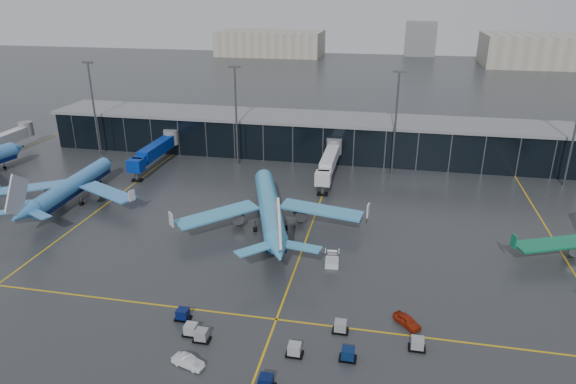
% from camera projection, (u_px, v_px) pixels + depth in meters
% --- Properties ---
extents(ground, '(600.00, 600.00, 0.00)m').
position_uv_depth(ground, '(238.00, 261.00, 87.60)').
color(ground, '#282B2D').
rests_on(ground, ground).
extents(terminal_pier, '(142.00, 17.00, 10.70)m').
position_uv_depth(terminal_pier, '(302.00, 135.00, 142.02)').
color(terminal_pier, black).
rests_on(terminal_pier, ground).
extents(jet_bridges, '(94.00, 27.50, 7.20)m').
position_uv_depth(jet_bridges, '(155.00, 150.00, 131.48)').
color(jet_bridges, '#595B60').
rests_on(jet_bridges, ground).
extents(flood_masts, '(203.00, 0.50, 25.50)m').
position_uv_depth(flood_masts, '(314.00, 116.00, 127.06)').
color(flood_masts, '#595B60').
rests_on(flood_masts, ground).
extents(distant_hangars, '(260.00, 71.00, 22.00)m').
position_uv_depth(distant_hangars, '(438.00, 47.00, 320.95)').
color(distant_hangars, '#B2AD99').
rests_on(distant_hangars, ground).
extents(taxi_lines, '(220.00, 120.00, 0.02)m').
position_uv_depth(taxi_lines, '(306.00, 238.00, 95.41)').
color(taxi_lines, gold).
rests_on(taxi_lines, ground).
extents(airliner_arkefly, '(34.83, 39.31, 11.72)m').
position_uv_depth(airliner_arkefly, '(71.00, 176.00, 109.79)').
color(airliner_arkefly, '#3F88D0').
rests_on(airliner_arkefly, ground).
extents(airliner_klm_near, '(48.97, 52.37, 13.20)m').
position_uv_depth(airliner_klm_near, '(269.00, 195.00, 97.86)').
color(airliner_klm_near, '#3D98CA').
rests_on(airliner_klm_near, ground).
extents(baggage_carts, '(34.21, 13.71, 1.70)m').
position_uv_depth(baggage_carts, '(279.00, 342.00, 66.41)').
color(baggage_carts, black).
rests_on(baggage_carts, ground).
extents(mobile_airstair, '(2.47, 3.38, 3.45)m').
position_uv_depth(mobile_airstair, '(332.00, 261.00, 86.09)').
color(mobile_airstair, silver).
rests_on(mobile_airstair, ground).
extents(service_van_red, '(4.26, 4.35, 1.48)m').
position_uv_depth(service_van_red, '(407.00, 321.00, 70.60)').
color(service_van_red, maroon).
rests_on(service_van_red, ground).
extents(service_van_white, '(4.46, 2.57, 1.39)m').
position_uv_depth(service_van_white, '(188.00, 361.00, 62.97)').
color(service_van_white, silver).
rests_on(service_van_white, ground).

